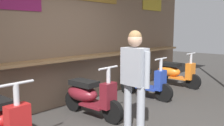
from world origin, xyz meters
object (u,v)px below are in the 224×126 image
scooter_red (0,119)px  scooter_maroon (89,95)px  scooter_orange (174,72)px  shopper_browsing (134,73)px  scooter_blue (142,81)px

scooter_red → scooter_maroon: size_ratio=1.00×
scooter_orange → shopper_browsing: bearing=-70.4°
scooter_maroon → shopper_browsing: 1.26m
scooter_maroon → scooter_blue: same height
scooter_red → scooter_blue: size_ratio=1.00×
scooter_maroon → shopper_browsing: size_ratio=0.89×
scooter_blue → shopper_browsing: (-1.78, -1.11, 0.57)m
scooter_red → scooter_orange: bearing=87.1°
scooter_maroon → scooter_blue: bearing=87.0°
scooter_red → scooter_orange: (4.83, 0.00, 0.00)m
scooter_maroon → scooter_blue: (1.69, 0.00, 0.00)m
scooter_maroon → shopper_browsing: bearing=-7.3°
scooter_blue → scooter_orange: (1.54, 0.00, 0.00)m
scooter_blue → shopper_browsing: bearing=-59.2°
scooter_maroon → scooter_orange: bearing=87.0°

